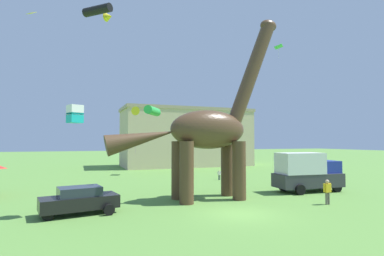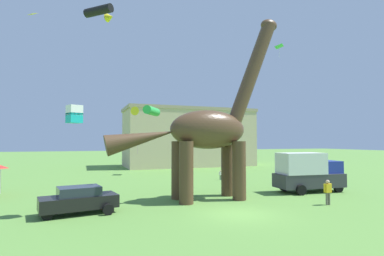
% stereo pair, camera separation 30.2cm
% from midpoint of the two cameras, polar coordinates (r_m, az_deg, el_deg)
% --- Properties ---
extents(ground_plane, '(240.00, 240.00, 0.00)m').
position_cam_midpoint_polar(ground_plane, '(18.11, 8.44, -15.73)').
color(ground_plane, '#5B8E3D').
extents(dinosaur_sculpture, '(13.20, 2.80, 13.79)m').
position_cam_midpoint_polar(dinosaur_sculpture, '(21.69, 2.54, -0.29)').
color(dinosaur_sculpture, '#513823').
rests_on(dinosaur_sculpture, ground_plane).
extents(parked_sedan_left, '(4.45, 2.51, 1.55)m').
position_cam_midpoint_polar(parked_sedan_left, '(18.81, -20.97, -12.59)').
color(parked_sedan_left, black).
rests_on(parked_sedan_left, ground_plane).
extents(parked_box_truck, '(5.76, 2.57, 3.20)m').
position_cam_midpoint_polar(parked_box_truck, '(26.73, 20.59, -7.72)').
color(parked_box_truck, '#38383D').
rests_on(parked_box_truck, ground_plane).
extents(person_vendor_side, '(0.39, 0.17, 1.05)m').
position_cam_midpoint_polar(person_vendor_side, '(32.78, 4.91, -8.66)').
color(person_vendor_side, '#2D3347').
rests_on(person_vendor_side, ground_plane).
extents(person_watching_child, '(0.61, 0.27, 1.62)m').
position_cam_midpoint_polar(person_watching_child, '(21.98, 23.88, -10.59)').
color(person_watching_child, '#6B6056').
rests_on(person_watching_child, ground_plane).
extents(person_far_spectator, '(0.62, 0.27, 1.65)m').
position_cam_midpoint_polar(person_far_spectator, '(30.96, 20.44, -8.20)').
color(person_far_spectator, '#6B6056').
rests_on(person_far_spectator, ground_plane).
extents(kite_apex, '(2.89, 2.89, 0.82)m').
position_cam_midpoint_polar(kite_apex, '(30.01, -17.31, 20.29)').
color(kite_apex, black).
extents(kite_trailing, '(1.91, 1.84, 0.54)m').
position_cam_midpoint_polar(kite_trailing, '(18.58, -8.57, 3.20)').
color(kite_trailing, green).
extents(kite_high_right, '(0.98, 0.97, 1.00)m').
position_cam_midpoint_polar(kite_high_right, '(25.33, 15.73, 14.56)').
color(kite_high_right, green).
extents(kite_high_left, '(1.45, 1.50, 0.36)m').
position_cam_midpoint_polar(kite_high_left, '(22.19, 2.77, 2.68)').
color(kite_high_left, orange).
extents(kite_near_low, '(0.77, 0.77, 0.21)m').
position_cam_midpoint_polar(kite_near_low, '(26.71, -28.47, 18.56)').
color(kite_near_low, yellow).
extents(kite_mid_center, '(1.31, 1.53, 1.63)m').
position_cam_midpoint_polar(kite_mid_center, '(38.17, -10.81, -2.53)').
color(kite_mid_center, orange).
extents(kite_mid_left, '(0.95, 0.95, 1.01)m').
position_cam_midpoint_polar(kite_mid_left, '(18.25, -21.72, 2.47)').
color(kite_mid_left, white).
extents(background_building_block, '(21.49, 9.49, 9.62)m').
position_cam_midpoint_polar(background_building_block, '(51.26, -1.29, -1.77)').
color(background_building_block, '#CCB78E').
rests_on(background_building_block, ground_plane).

